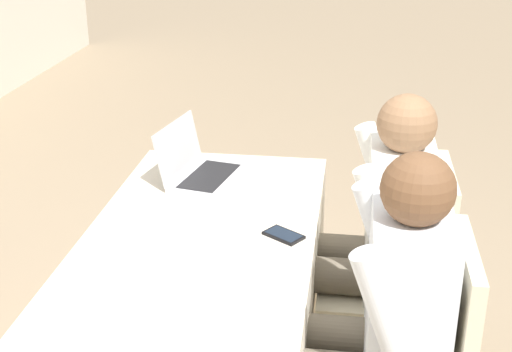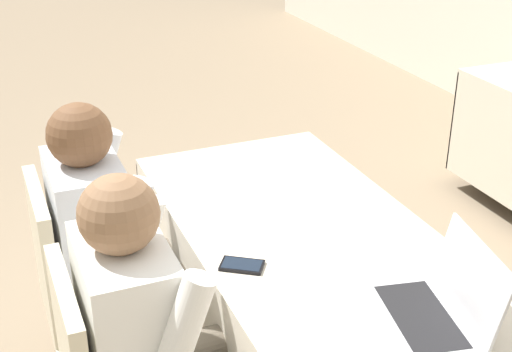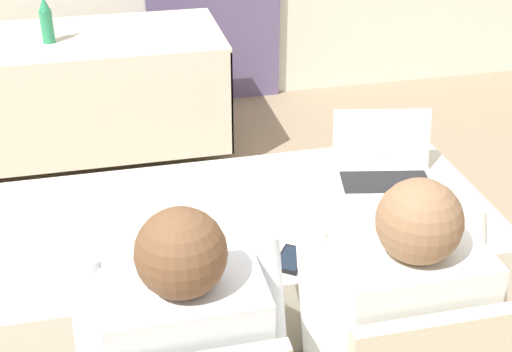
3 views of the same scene
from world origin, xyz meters
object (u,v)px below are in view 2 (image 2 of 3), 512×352
object	(u,v)px
chair_near_left	(89,293)
person_checkered_shirt	(116,246)
laptop	(435,307)
cell_phone	(242,265)
person_white_shirt	(160,343)

from	to	relation	value
chair_near_left	person_checkered_shirt	bearing A→B (deg)	-90.00
person_checkered_shirt	chair_near_left	bearing A→B (deg)	90.00
laptop	chair_near_left	size ratio (longest dim) A/B	0.42
cell_phone	laptop	bearing A→B (deg)	74.97
laptop	person_white_shirt	world-z (taller)	person_white_shirt
person_checkered_shirt	laptop	bearing A→B (deg)	-139.21
chair_near_left	person_white_shirt	bearing A→B (deg)	-169.16
cell_phone	chair_near_left	world-z (taller)	chair_near_left
cell_phone	person_checkered_shirt	xyz separation A→B (m)	(-0.36, -0.31, -0.06)
chair_near_left	laptop	bearing A→B (deg)	-135.19
chair_near_left	person_checkered_shirt	world-z (taller)	person_checkered_shirt
laptop	person_checkered_shirt	xyz separation A→B (m)	(-0.80, -0.69, -0.10)
cell_phone	chair_near_left	xyz separation A→B (m)	(-0.36, -0.41, -0.22)
cell_phone	person_checkered_shirt	world-z (taller)	person_checkered_shirt
laptop	cell_phone	xyz separation A→B (m)	(-0.44, -0.38, -0.04)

